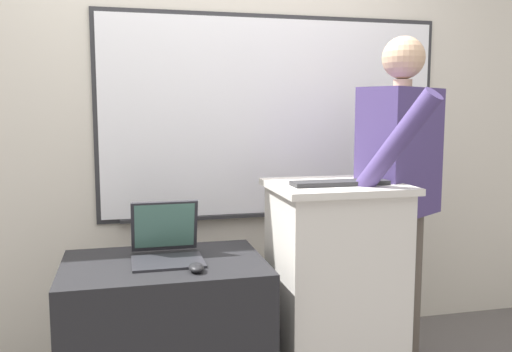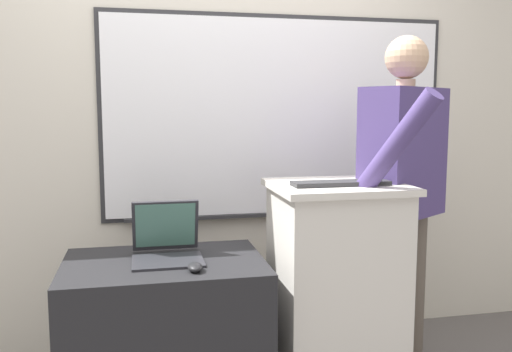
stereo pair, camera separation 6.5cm
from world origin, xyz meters
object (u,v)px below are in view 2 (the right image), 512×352
Objects in this scene: person_presenter at (403,183)px; wireless_keyboard at (341,183)px; laptop at (166,240)px; computer_mouse_by_laptop at (195,267)px; lectern_podium at (335,291)px; side_desk at (166,340)px.

wireless_keyboard is (-0.39, -0.17, 0.03)m from person_presenter.
laptop reaches higher than computer_mouse_by_laptop.
computer_mouse_by_laptop is at bearing -67.68° from laptop.
person_presenter is 3.91× the size of wireless_keyboard.
side_desk is (-0.78, -0.01, -0.16)m from lectern_podium.
lectern_podium reaches higher than computer_mouse_by_laptop.
wireless_keyboard is (-0.01, -0.07, 0.52)m from lectern_podium.
wireless_keyboard reaches higher than laptop.
lectern_podium is at bearing 162.74° from person_presenter.
lectern_podium is 0.52m from wireless_keyboard.
wireless_keyboard is at bearing -9.01° from laptop.
side_desk is 0.50× the size of person_presenter.
person_presenter is at bearing 23.69° from wireless_keyboard.
laptop is 0.81m from wireless_keyboard.
side_desk is 1.96× the size of wireless_keyboard.
laptop is (-0.77, 0.05, 0.27)m from lectern_podium.
laptop is 0.27m from computer_mouse_by_laptop.
person_presenter is at bearing 15.32° from lectern_podium.
laptop is at bearing 77.46° from side_desk.
lectern_podium is 1.20× the size of side_desk.
computer_mouse_by_laptop is (0.10, -0.24, -0.06)m from laptop.
wireless_keyboard is at bearing 10.46° from computer_mouse_by_laptop.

